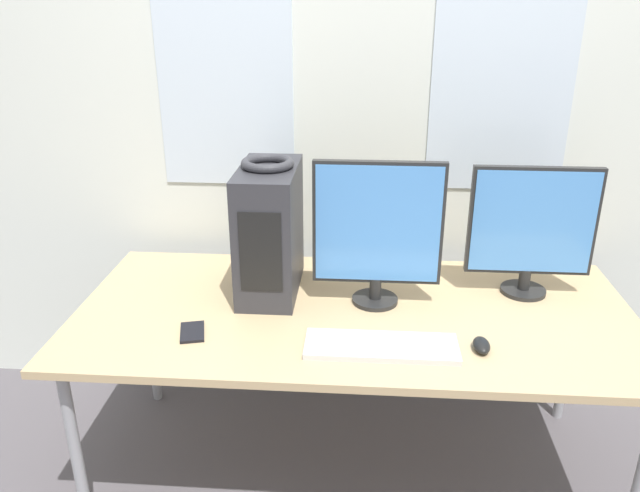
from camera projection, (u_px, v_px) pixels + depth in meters
name	position (u px, v px, depth m)	size (l,w,h in m)	color
wall_back	(361.00, 100.00, 2.53)	(8.00, 0.07, 2.70)	silver
desk	(354.00, 320.00, 2.25)	(1.99, 0.93, 0.71)	tan
pc_tower	(270.00, 231.00, 2.30)	(0.21, 0.42, 0.48)	#2D2D33
headphones	(267.00, 163.00, 2.20)	(0.19, 0.19, 0.03)	#333338
monitor_main	(378.00, 230.00, 2.18)	(0.46, 0.17, 0.53)	black
monitor_right_near	(532.00, 228.00, 2.26)	(0.46, 0.17, 0.49)	black
keyboard	(381.00, 346.00, 1.98)	(0.49, 0.17, 0.02)	silver
mouse	(481.00, 345.00, 1.98)	(0.05, 0.09, 0.04)	black
cell_phone	(192.00, 332.00, 2.08)	(0.11, 0.14, 0.01)	black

